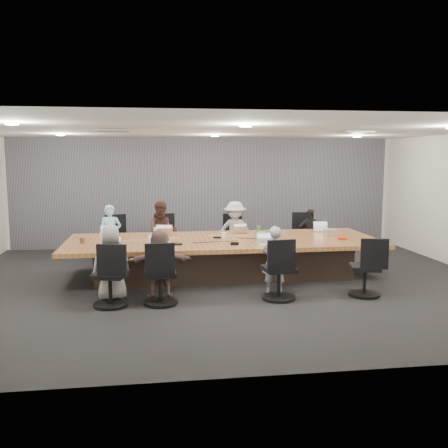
{
  "coord_description": "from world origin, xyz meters",
  "views": [
    {
      "loc": [
        -1.32,
        -8.96,
        2.34
      ],
      "look_at": [
        0.0,
        0.4,
        1.05
      ],
      "focal_mm": 40.0,
      "sensor_mm": 36.0,
      "label": 1
    }
  ],
  "objects": [
    {
      "name": "cup_white_near",
      "position": [
        1.1,
        0.84,
        0.79
      ],
      "size": [
        0.1,
        0.1,
        0.11
      ],
      "primitive_type": "cylinder",
      "rotation": [
        0.0,
        0.0,
        -0.2
      ],
      "color": "white",
      "rests_on": "conference_table"
    },
    {
      "name": "curtain",
      "position": [
        0.0,
        3.92,
        1.4
      ],
      "size": [
        9.8,
        0.04,
        2.8
      ],
      "primitive_type": "cube",
      "color": "slate",
      "rests_on": "ground"
    },
    {
      "name": "stapler",
      "position": [
        0.11,
        -0.18,
        0.77
      ],
      "size": [
        0.15,
        0.05,
        0.06
      ],
      "primitive_type": "cube",
      "rotation": [
        0.0,
        0.0,
        -0.07
      ],
      "color": "black",
      "rests_on": "conference_table"
    },
    {
      "name": "mic_right",
      "position": [
        -0.1,
        0.64,
        0.75
      ],
      "size": [
        0.16,
        0.13,
        0.03
      ],
      "primitive_type": "cube",
      "rotation": [
        0.0,
        0.0,
        -0.22
      ],
      "color": "black",
      "rests_on": "conference_table"
    },
    {
      "name": "laptop_1",
      "position": [
        -1.15,
        1.3,
        0.75
      ],
      "size": [
        0.37,
        0.28,
        0.02
      ],
      "primitive_type": "cube",
      "rotation": [
        0.0,
        0.0,
        3.01
      ],
      "color": "#8C6647",
      "rests_on": "conference_table"
    },
    {
      "name": "person_2",
      "position": [
        0.45,
        1.85,
        0.67
      ],
      "size": [
        0.95,
        0.66,
        1.34
      ],
      "primitive_type": "imported",
      "rotation": [
        0.0,
        0.0,
        6.09
      ],
      "color": "#A0A0A0",
      "rests_on": "ground"
    },
    {
      "name": "wall_back",
      "position": [
        0.0,
        4.0,
        1.4
      ],
      "size": [
        10.0,
        0.0,
        2.8
      ],
      "primitive_type": "cube",
      "rotation": [
        1.57,
        0.0,
        0.0
      ],
      "color": "beige",
      "rests_on": "ground"
    },
    {
      "name": "bottle_green_left",
      "position": [
        -2.21,
        1.07,
        0.86
      ],
      "size": [
        0.08,
        0.08,
        0.24
      ],
      "primitive_type": "cylinder",
      "rotation": [
        0.0,
        0.0,
        -0.32
      ],
      "color": "#3B7A40",
      "rests_on": "conference_table"
    },
    {
      "name": "laptop_5",
      "position": [
        -1.24,
        -0.3,
        0.75
      ],
      "size": [
        0.37,
        0.29,
        0.02
      ],
      "primitive_type": "cube",
      "rotation": [
        0.0,
        0.0,
        -0.17
      ],
      "color": "#B2B2B7",
      "rests_on": "conference_table"
    },
    {
      "name": "chair_5",
      "position": [
        -1.24,
        -1.2,
        0.42
      ],
      "size": [
        0.58,
        0.58,
        0.84
      ],
      "primitive_type": null,
      "rotation": [
        0.0,
        0.0,
        0.03
      ],
      "color": "black",
      "rests_on": "ground"
    },
    {
      "name": "cup_white_far",
      "position": [
        0.03,
        0.64,
        0.8
      ],
      "size": [
        0.11,
        0.11,
        0.11
      ],
      "primitive_type": "cylinder",
      "rotation": [
        0.0,
        0.0,
        -0.3
      ],
      "color": "white",
      "rests_on": "conference_table"
    },
    {
      "name": "bottle_clear",
      "position": [
        -1.31,
        0.77,
        0.85
      ],
      "size": [
        0.08,
        0.08,
        0.22
      ],
      "primitive_type": "cylinder",
      "rotation": [
        0.0,
        0.0,
        -0.29
      ],
      "color": "silver",
      "rests_on": "conference_table"
    },
    {
      "name": "person_0",
      "position": [
        -2.26,
        1.85,
        0.65
      ],
      "size": [
        0.5,
        0.35,
        1.31
      ],
      "primitive_type": "imported",
      "rotation": [
        0.0,
        0.0,
        6.19
      ],
      "color": "#92C2DC",
      "rests_on": "ground"
    },
    {
      "name": "wall_front",
      "position": [
        0.0,
        -4.0,
        1.4
      ],
      "size": [
        10.0,
        0.0,
        2.8
      ],
      "primitive_type": "cube",
      "rotation": [
        -1.57,
        0.0,
        0.0
      ],
      "color": "beige",
      "rests_on": "ground"
    },
    {
      "name": "chair_7",
      "position": [
        2.16,
        -1.2,
        0.41
      ],
      "size": [
        0.68,
        0.68,
        0.82
      ],
      "primitive_type": null,
      "rotation": [
        0.0,
        0.0,
        -0.26
      ],
      "color": "black",
      "rests_on": "ground"
    },
    {
      "name": "floor",
      "position": [
        0.0,
        0.0,
        0.0
      ],
      "size": [
        10.0,
        8.0,
        0.0
      ],
      "primitive_type": "cube",
      "color": "black",
      "rests_on": "ground"
    },
    {
      "name": "chair_3",
      "position": [
        2.17,
        2.2,
        0.42
      ],
      "size": [
        0.61,
        0.61,
        0.83
      ],
      "primitive_type": null,
      "rotation": [
        0.0,
        0.0,
        3.05
      ],
      "color": "black",
      "rests_on": "ground"
    },
    {
      "name": "laptop_6",
      "position": [
        0.68,
        -0.3,
        0.75
      ],
      "size": [
        0.31,
        0.23,
        0.02
      ],
      "primitive_type": "cube",
      "rotation": [
        0.0,
        0.0,
        -0.14
      ],
      "color": "#B2B2B7",
      "rests_on": "conference_table"
    },
    {
      "name": "snack_packet",
      "position": [
        2.28,
        0.13,
        0.76
      ],
      "size": [
        0.19,
        0.15,
        0.04
      ],
      "primitive_type": "cube",
      "rotation": [
        0.0,
        0.0,
        -0.22
      ],
      "color": "red",
      "rests_on": "conference_table"
    },
    {
      "name": "laptop_4",
      "position": [
        -2.02,
        -0.3,
        0.75
      ],
      "size": [
        0.41,
        0.32,
        0.02
      ],
      "primitive_type": "cube",
      "rotation": [
        0.0,
        0.0,
        -0.24
      ],
      "color": "#8C6647",
      "rests_on": "conference_table"
    },
    {
      "name": "bottle_green_right",
      "position": [
        0.66,
        0.33,
        0.88
      ],
      "size": [
        0.1,
        0.1,
        0.28
      ],
      "primitive_type": "cylinder",
      "rotation": [
        0.0,
        0.0,
        0.28
      ],
      "color": "#3B7A40",
      "rests_on": "conference_table"
    },
    {
      "name": "laptop_3",
      "position": [
        2.17,
        1.3,
        0.75
      ],
      "size": [
        0.31,
        0.22,
        0.02
      ],
      "primitive_type": "cube",
      "rotation": [
        0.0,
        0.0,
        3.09
      ],
      "color": "#B2B2B7",
      "rests_on": "conference_table"
    },
    {
      "name": "chair_4",
      "position": [
        -2.02,
        -1.2,
        0.42
      ],
      "size": [
        0.69,
        0.69,
        0.84
      ],
      "primitive_type": null,
      "rotation": [
        0.0,
        0.0,
        -0.24
      ],
      "color": "black",
      "rests_on": "ground"
    },
    {
      "name": "chair_6",
      "position": [
        0.68,
        -1.2,
        0.43
      ],
      "size": [
        0.63,
        0.63,
        0.86
      ],
      "primitive_type": null,
      "rotation": [
        0.0,
        0.0,
        0.1
      ],
      "color": "black",
      "rests_on": "ground"
    },
    {
      "name": "mug_brown",
      "position": [
        -2.65,
        0.4,
        0.79
      ],
      "size": [
        0.1,
        0.1,
        0.11
      ],
      "primitive_type": "cylinder",
      "rotation": [
        0.0,
        0.0,
        0.16
      ],
      "color": "brown",
      "rests_on": "conference_table"
    },
    {
      "name": "laptop_2",
      "position": [
        0.45,
        1.3,
        0.75
      ],
      "size": [
        0.31,
        0.23,
        0.02
      ],
      "primitive_type": "cube",
      "rotation": [
        0.0,
        0.0,
        3.21
      ],
      "color": "#8C6647",
      "rests_on": "conference_table"
    },
    {
      "name": "mic_left",
      "position": [
        -0.91,
        -0.02,
        0.76
      ],
      "size": [
        0.17,
        0.12,
        0.03
      ],
      "primitive_type": "cube",
      "rotation": [
        0.0,
        0.0,
        -0.04
      ],
      "color": "black",
      "rests_on": "conference_table"
    },
    {
      "name": "conference_table",
      "position": [
        0.0,
        0.5,
        0.4
      ],
      "size": [
        6.0,
        2.2,
        0.74
      ],
      "color": "#382821",
      "rests_on": "ground"
    },
    {
      "name": "person_3",
      "position": [
        2.17,
        1.85,
        0.58
      ],
      "size": [
        0.68,
        0.29,
        1.17
      ],
      "primitive_type": "imported",
      "rotation": [
        0.0,
        0.0,
        6.29
      ],
      "color": "black",
      "rests_on": "ground"
    },
    {
      "name": "person_5",
      "position": [
        -1.24,
        -0.85,
        0.58
      ],
      "size": [
        1.1,
        0.4,
        1.17
      ],
      "primitive_type": "imported",
      "rotation": [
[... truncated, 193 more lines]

